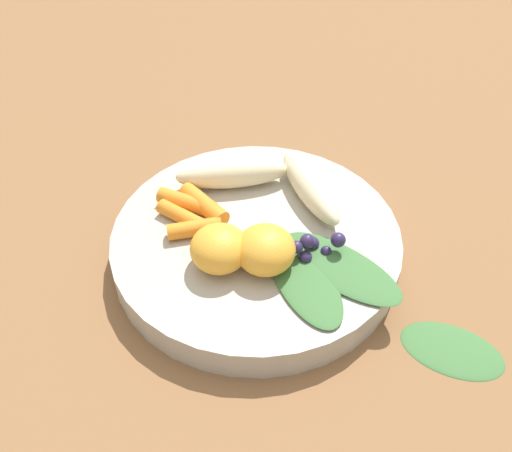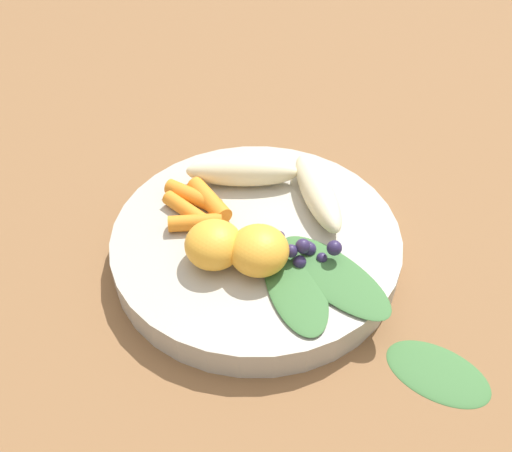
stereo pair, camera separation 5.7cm
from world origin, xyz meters
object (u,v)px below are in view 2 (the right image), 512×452
Objects in this scene: banana_peeled_left at (242,172)px; banana_peeled_right at (318,192)px; orange_segment_near at (259,250)px; bowl at (256,245)px; kale_leaf_stray at (438,372)px.

banana_peeled_left is 0.08m from banana_peeled_right.
bowl is at bearing 42.70° from orange_segment_near.
bowl is at bearing 111.50° from banana_peeled_right.
banana_peeled_right is 0.21m from kale_leaf_stray.
kale_leaf_stray is (0.02, -0.18, -0.05)m from orange_segment_near.
banana_peeled_left is at bearing 53.61° from banana_peeled_right.
banana_peeled_right reaches higher than bowl.
orange_segment_near is (-0.10, -0.01, 0.01)m from banana_peeled_right.
banana_peeled_left is (0.05, 0.06, 0.03)m from bowl.
bowl is 3.12× the size of kale_leaf_stray.
banana_peeled_left is at bearing 47.40° from orange_segment_near.
banana_peeled_right is at bearing 4.44° from orange_segment_near.
kale_leaf_stray is (-0.08, -0.19, -0.04)m from banana_peeled_right.
kale_leaf_stray is at bearing -82.61° from orange_segment_near.
banana_peeled_right is at bearing 148.92° from kale_leaf_stray.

